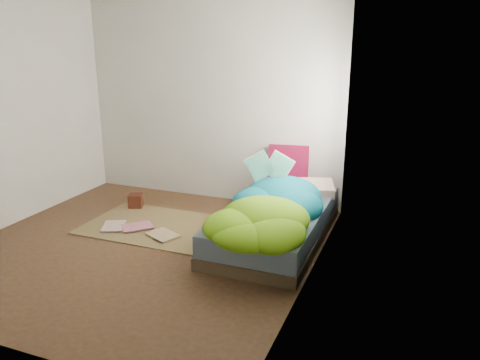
{
  "coord_description": "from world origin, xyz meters",
  "views": [
    {
      "loc": [
        2.56,
        -3.75,
        2.05
      ],
      "look_at": [
        0.8,
        0.75,
        0.6
      ],
      "focal_mm": 35.0,
      "sensor_mm": 36.0,
      "label": 1
    }
  ],
  "objects_px": {
    "bed": "(275,224)",
    "pillow_magenta": "(288,165)",
    "floor_book_b": "(135,223)",
    "wooden_box": "(136,201)",
    "floor_book_a": "(103,227)",
    "open_book": "(269,158)"
  },
  "relations": [
    {
      "from": "bed",
      "to": "wooden_box",
      "type": "distance_m",
      "value": 1.96
    },
    {
      "from": "bed",
      "to": "pillow_magenta",
      "type": "bearing_deg",
      "value": 97.79
    },
    {
      "from": "pillow_magenta",
      "to": "floor_book_a",
      "type": "xyz_separation_m",
      "value": [
        -1.77,
        -1.36,
        -0.56
      ]
    },
    {
      "from": "bed",
      "to": "wooden_box",
      "type": "relative_size",
      "value": 12.08
    },
    {
      "from": "pillow_magenta",
      "to": "floor_book_b",
      "type": "xyz_separation_m",
      "value": [
        -1.49,
        -1.15,
        -0.55
      ]
    },
    {
      "from": "wooden_box",
      "to": "open_book",
      "type": "bearing_deg",
      "value": 0.36
    },
    {
      "from": "floor_book_b",
      "to": "bed",
      "type": "bearing_deg",
      "value": 52.89
    },
    {
      "from": "pillow_magenta",
      "to": "wooden_box",
      "type": "relative_size",
      "value": 2.92
    },
    {
      "from": "open_book",
      "to": "wooden_box",
      "type": "xyz_separation_m",
      "value": [
        -1.77,
        -0.01,
        -0.72
      ]
    },
    {
      "from": "wooden_box",
      "to": "floor_book_b",
      "type": "bearing_deg",
      "value": -57.88
    },
    {
      "from": "pillow_magenta",
      "to": "bed",
      "type": "bearing_deg",
      "value": -90.39
    },
    {
      "from": "bed",
      "to": "pillow_magenta",
      "type": "xyz_separation_m",
      "value": [
        -0.12,
        0.9,
        0.41
      ]
    },
    {
      "from": "bed",
      "to": "floor_book_a",
      "type": "xyz_separation_m",
      "value": [
        -1.9,
        -0.45,
        -0.14
      ]
    },
    {
      "from": "pillow_magenta",
      "to": "floor_book_b",
      "type": "bearing_deg",
      "value": -150.55
    },
    {
      "from": "wooden_box",
      "to": "floor_book_a",
      "type": "distance_m",
      "value": 0.74
    },
    {
      "from": "floor_book_b",
      "to": "wooden_box",
      "type": "bearing_deg",
      "value": 166.44
    },
    {
      "from": "bed",
      "to": "open_book",
      "type": "bearing_deg",
      "value": 121.03
    },
    {
      "from": "open_book",
      "to": "wooden_box",
      "type": "bearing_deg",
      "value": 163.85
    },
    {
      "from": "wooden_box",
      "to": "floor_book_b",
      "type": "distance_m",
      "value": 0.62
    },
    {
      "from": "wooden_box",
      "to": "floor_book_b",
      "type": "height_order",
      "value": "wooden_box"
    },
    {
      "from": "pillow_magenta",
      "to": "open_book",
      "type": "distance_m",
      "value": 0.66
    },
    {
      "from": "wooden_box",
      "to": "floor_book_b",
      "type": "relative_size",
      "value": 0.5
    }
  ]
}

